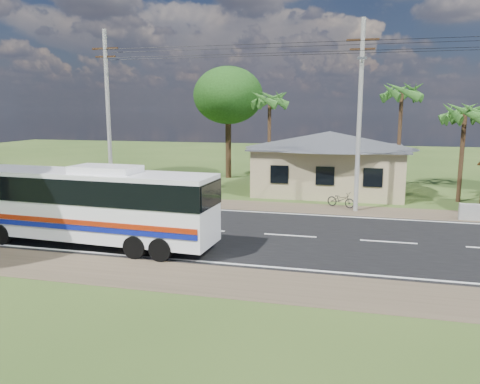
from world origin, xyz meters
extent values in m
plane|color=#2B4719|center=(0.00, 0.00, 0.00)|extent=(120.00, 120.00, 0.00)
cube|color=black|center=(0.00, 0.00, 0.01)|extent=(120.00, 10.00, 0.02)
cube|color=brown|center=(0.00, 6.50, 0.01)|extent=(120.00, 3.00, 0.01)
cube|color=brown|center=(0.00, -6.50, 0.01)|extent=(120.00, 3.00, 0.01)
cube|color=silver|center=(0.00, 4.70, 0.03)|extent=(120.00, 0.15, 0.01)
cube|color=silver|center=(0.00, -4.70, 0.03)|extent=(120.00, 0.15, 0.01)
cube|color=silver|center=(0.00, 0.00, 0.03)|extent=(120.00, 0.15, 0.01)
cube|color=tan|center=(1.00, 13.00, 1.60)|extent=(10.00, 8.00, 3.20)
cube|color=#4C4F54|center=(1.00, 13.00, 3.25)|extent=(10.60, 8.60, 0.10)
pyramid|color=#4C4F54|center=(1.00, 13.00, 4.40)|extent=(12.40, 10.00, 1.20)
cube|color=black|center=(-2.00, 8.98, 1.70)|extent=(1.20, 0.08, 1.20)
cube|color=black|center=(1.00, 8.98, 1.70)|extent=(1.20, 0.08, 1.20)
cube|color=black|center=(4.00, 8.98, 1.70)|extent=(1.20, 0.08, 1.20)
cylinder|color=#9E9E99|center=(-13.00, 6.50, 5.50)|extent=(0.26, 0.26, 11.00)
cube|color=#352213|center=(-13.00, 6.50, 9.80)|extent=(1.80, 0.12, 0.12)
cube|color=#352213|center=(-13.00, 6.50, 9.30)|extent=(1.40, 0.10, 0.10)
cylinder|color=#9E9E99|center=(3.00, 6.50, 5.50)|extent=(0.26, 0.26, 11.00)
cube|color=#352213|center=(3.00, 6.50, 9.80)|extent=(1.80, 0.12, 0.12)
cube|color=#352213|center=(3.00, 6.50, 9.30)|extent=(1.40, 0.10, 0.10)
cylinder|color=gray|center=(3.00, 5.50, 8.60)|extent=(0.08, 2.00, 0.08)
cube|color=gray|center=(3.00, 4.50, 8.60)|extent=(0.50, 0.18, 0.12)
cylinder|color=black|center=(-5.00, 6.50, 9.60)|extent=(16.00, 0.02, 0.02)
cylinder|color=#47301E|center=(9.50, 11.00, 3.00)|extent=(0.28, 0.28, 6.00)
cylinder|color=#47301E|center=(6.00, 15.50, 3.75)|extent=(0.28, 0.28, 7.50)
cylinder|color=#47301E|center=(-4.00, 16.00, 3.50)|extent=(0.28, 0.28, 7.00)
cylinder|color=#47301E|center=(-8.00, 18.00, 2.97)|extent=(0.50, 0.50, 5.95)
ellipsoid|color=#17380F|center=(-8.00, 18.00, 7.15)|extent=(6.00, 6.00, 4.92)
cube|color=white|center=(-8.42, -3.66, 1.86)|extent=(11.59, 3.02, 2.87)
cube|color=black|center=(-8.42, -3.66, 2.58)|extent=(11.64, 3.08, 1.05)
cube|color=#992309|center=(-8.49, -4.87, 1.34)|extent=(11.27, 0.66, 0.21)
cube|color=navy|center=(-8.49, -4.87, 1.10)|extent=(11.27, 0.66, 0.21)
cube|color=white|center=(-7.46, -3.71, 3.44)|extent=(2.95, 1.69, 0.29)
cylinder|color=black|center=(-12.30, -4.54, 0.48)|extent=(0.97, 0.39, 0.96)
cylinder|color=black|center=(-12.18, -2.35, 0.48)|extent=(0.97, 0.39, 0.96)
cylinder|color=black|center=(-5.62, -4.91, 0.48)|extent=(0.97, 0.39, 0.96)
cylinder|color=black|center=(-5.49, -2.72, 0.48)|extent=(0.97, 0.39, 0.96)
cylinder|color=black|center=(-4.47, -4.98, 0.48)|extent=(0.97, 0.39, 0.96)
cylinder|color=black|center=(-4.35, -2.78, 0.48)|extent=(0.97, 0.39, 0.96)
imported|color=black|center=(2.11, 7.43, 0.47)|extent=(1.90, 1.32, 0.95)
imported|color=#323235|center=(-13.83, 1.34, 0.66)|extent=(2.61, 4.16, 1.32)
camera|label=1|loc=(2.90, -21.56, 5.96)|focal=35.00mm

